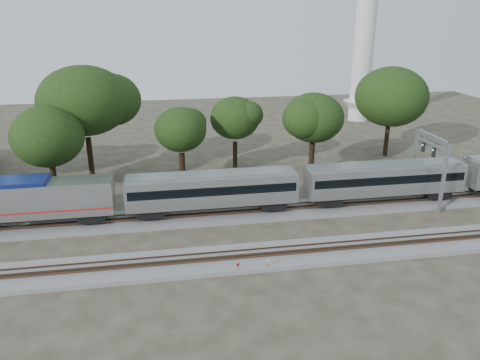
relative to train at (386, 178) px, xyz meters
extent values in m
plane|color=#383328|center=(-22.81, -6.00, -3.38)|extent=(160.00, 160.00, 0.00)
cube|color=slate|center=(-22.81, 0.00, -3.18)|extent=(160.00, 5.00, 0.40)
cube|color=brown|center=(-22.81, -0.72, -2.73)|extent=(160.00, 0.08, 0.15)
cube|color=brown|center=(-22.81, 0.72, -2.73)|extent=(160.00, 0.08, 0.15)
cube|color=slate|center=(-22.81, -10.00, -3.18)|extent=(160.00, 5.00, 0.40)
cube|color=brown|center=(-22.81, -10.72, -2.73)|extent=(160.00, 0.08, 0.15)
cube|color=brown|center=(-22.81, -9.28, -2.73)|extent=(160.00, 0.08, 0.15)
cube|color=silver|center=(-36.33, 0.00, 0.08)|extent=(11.35, 3.21, 3.53)
cube|color=navy|center=(-41.58, 0.00, 1.74)|extent=(9.10, 3.15, 1.07)
cube|color=#A21C18|center=(-37.62, 0.00, -0.83)|extent=(13.92, 3.25, 0.19)
cube|color=black|center=(-33.07, 0.00, -2.17)|extent=(2.78, 2.36, 0.96)
cube|color=silver|center=(-20.22, 0.00, -0.08)|extent=(18.63, 3.21, 3.21)
cube|color=black|center=(-20.22, 0.00, 0.24)|extent=(17.99, 3.26, 0.96)
cube|color=gray|center=(-20.22, 0.00, 1.58)|extent=(18.20, 2.57, 0.37)
cube|color=black|center=(-26.97, 0.00, -2.17)|extent=(2.78, 2.36, 0.96)
cube|color=black|center=(-13.48, 0.00, -2.17)|extent=(2.78, 2.36, 0.96)
cube|color=silver|center=(-0.15, 0.00, -0.08)|extent=(18.63, 3.21, 3.21)
cube|color=black|center=(-0.15, 0.00, 0.24)|extent=(17.99, 3.26, 0.96)
cube|color=gray|center=(-0.15, 0.00, 1.58)|extent=(18.20, 2.57, 0.37)
cube|color=black|center=(-6.89, 0.00, -2.17)|extent=(2.78, 2.36, 0.96)
cube|color=black|center=(6.60, 0.00, -2.17)|extent=(2.78, 2.36, 0.96)
cylinder|color=#512D19|center=(-19.41, -12.09, -2.96)|extent=(0.06, 0.06, 0.86)
cylinder|color=red|center=(-19.41, -12.09, -2.57)|extent=(0.29, 0.15, 0.31)
cylinder|color=#512D19|center=(-16.75, -12.15, -2.89)|extent=(0.07, 0.07, 0.99)
cylinder|color=silver|center=(-16.75, -12.15, -2.45)|extent=(0.35, 0.06, 0.35)
cube|color=#512D19|center=(-16.24, -11.33, -3.23)|extent=(0.52, 0.34, 0.30)
cylinder|color=silver|center=(15.31, 43.61, 10.67)|extent=(4.02, 4.02, 28.11)
cone|color=silver|center=(15.31, 43.61, -1.38)|extent=(6.42, 6.42, 4.02)
cube|color=gray|center=(5.14, -3.22, 0.76)|extent=(0.32, 0.32, 8.29)
cube|color=gray|center=(5.14, 3.22, 0.76)|extent=(0.32, 0.32, 8.29)
cube|color=gray|center=(5.14, 0.00, 4.63)|extent=(0.37, 6.81, 0.55)
cube|color=gray|center=(5.14, 0.00, 3.80)|extent=(0.23, 6.81, 0.23)
cube|color=black|center=(4.87, -1.11, 3.15)|extent=(0.23, 0.46, 1.11)
cube|color=black|center=(4.87, 1.11, 3.15)|extent=(0.23, 0.46, 1.11)
cylinder|color=black|center=(-38.78, 10.10, -1.37)|extent=(0.70, 0.70, 4.02)
ellipsoid|color=black|center=(-38.78, 10.10, 4.08)|extent=(7.58, 7.58, 6.44)
cylinder|color=black|center=(-35.00, 15.46, -0.52)|extent=(0.70, 0.70, 5.73)
ellipsoid|color=black|center=(-35.00, 15.46, 7.25)|extent=(10.80, 10.80, 9.18)
cylinder|color=black|center=(-22.88, 12.42, -1.48)|extent=(0.70, 0.70, 3.80)
ellipsoid|color=black|center=(-22.88, 12.42, 3.67)|extent=(7.17, 7.17, 6.09)
cylinder|color=black|center=(-15.12, 16.07, -1.36)|extent=(0.70, 0.70, 4.05)
ellipsoid|color=black|center=(-15.12, 16.07, 4.14)|extent=(7.64, 7.64, 6.50)
cylinder|color=black|center=(-4.76, 12.84, -1.26)|extent=(0.70, 0.70, 4.24)
ellipsoid|color=black|center=(-4.76, 12.84, 4.49)|extent=(7.99, 7.99, 6.79)
cylinder|color=black|center=(9.37, 18.77, -0.88)|extent=(0.70, 0.70, 5.00)
ellipsoid|color=black|center=(9.37, 18.77, 5.91)|extent=(9.44, 9.44, 8.02)
camera|label=1|loc=(-25.26, -47.31, 18.28)|focal=35.00mm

